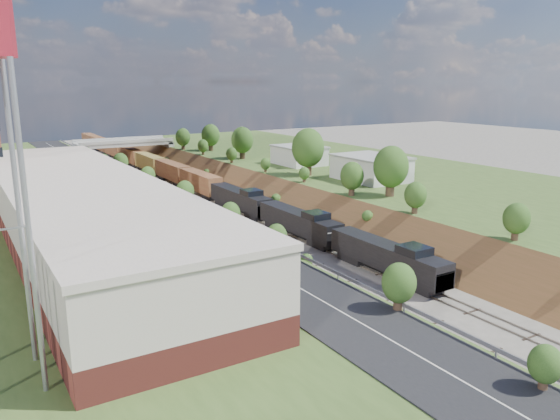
{
  "coord_description": "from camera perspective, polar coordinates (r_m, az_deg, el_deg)",
  "views": [
    {
      "loc": [
        -39.06,
        -20.17,
        21.8
      ],
      "look_at": [
        -4.17,
        37.08,
        6.0
      ],
      "focal_mm": 35.0,
      "sensor_mm": 36.0,
      "label": 1
    }
  ],
  "objects": [
    {
      "name": "rail_right_track",
      "position": [
        92.93,
        -3.79,
        -0.28
      ],
      "size": [
        1.58,
        180.0,
        0.18
      ],
      "primitive_type": "cube",
      "color": "gray",
      "rests_on": "ground"
    },
    {
      "name": "white_building_far",
      "position": [
        113.78,
        2.02,
        5.68
      ],
      "size": [
        8.0,
        10.0,
        3.6
      ],
      "primitive_type": "cube",
      "color": "silver",
      "rests_on": "platform_right"
    },
    {
      "name": "overpass",
      "position": [
        148.41,
        -15.99,
        6.22
      ],
      "size": [
        24.5,
        8.3,
        7.4
      ],
      "color": "gray",
      "rests_on": "ground"
    },
    {
      "name": "rail_left_track",
      "position": [
        90.71,
        -6.7,
        -0.68
      ],
      "size": [
        1.58,
        180.0,
        0.18
      ],
      "primitive_type": "cube",
      "color": "gray",
      "rests_on": "ground"
    },
    {
      "name": "tree_right_large",
      "position": [
        83.18,
        11.52,
        4.41
      ],
      "size": [
        5.25,
        5.25,
        7.61
      ],
      "color": "#473323",
      "rests_on": "platform_right"
    },
    {
      "name": "white_building_near",
      "position": [
        96.66,
        9.47,
        4.27
      ],
      "size": [
        9.0,
        12.0,
        4.0
      ],
      "primitive_type": "cube",
      "color": "silver",
      "rests_on": "platform_right"
    },
    {
      "name": "platform_left",
      "position": [
        82.69,
        -26.24,
        -1.63
      ],
      "size": [
        44.0,
        180.0,
        5.0
      ],
      "primitive_type": "cube",
      "color": "#3C5623",
      "rests_on": "ground"
    },
    {
      "name": "guardrail",
      "position": [
        86.17,
        -12.06,
        2.09
      ],
      "size": [
        0.1,
        171.0,
        0.7
      ],
      "color": "#99999E",
      "rests_on": "platform_left"
    },
    {
      "name": "commercial_building",
      "position": [
        60.69,
        -20.07,
        -0.21
      ],
      "size": [
        14.3,
        62.3,
        7.0
      ],
      "color": "brown",
      "rests_on": "platform_left"
    },
    {
      "name": "freight_train",
      "position": [
        129.55,
        -12.28,
        4.41
      ],
      "size": [
        2.91,
        164.11,
        4.55
      ],
      "color": "black",
      "rests_on": "ground"
    },
    {
      "name": "platform_right",
      "position": [
        109.52,
        10.44,
        2.89
      ],
      "size": [
        44.0,
        180.0,
        5.0
      ],
      "primitive_type": "cube",
      "color": "#3C5623",
      "rests_on": "ground"
    },
    {
      "name": "tree_left_crest",
      "position": [
        50.75,
        2.69,
        -3.67
      ],
      "size": [
        2.45,
        2.45,
        3.55
      ],
      "color": "#473323",
      "rests_on": "platform_left"
    },
    {
      "name": "embankment_left",
      "position": [
        87.7,
        -11.69,
        -1.41
      ],
      "size": [
        10.0,
        180.0,
        10.0
      ],
      "primitive_type": "cube",
      "rotation": [
        0.0,
        0.79,
        0.0
      ],
      "color": "brown",
      "rests_on": "ground"
    },
    {
      "name": "road",
      "position": [
        85.23,
        -14.69,
        1.49
      ],
      "size": [
        8.0,
        180.0,
        0.1
      ],
      "primitive_type": "cube",
      "color": "black",
      "rests_on": "platform_left"
    },
    {
      "name": "embankment_right",
      "position": [
        97.0,
        0.61,
        0.27
      ],
      "size": [
        10.0,
        180.0,
        10.0
      ],
      "primitive_type": "cube",
      "rotation": [
        0.0,
        0.79,
        0.0
      ],
      "color": "brown",
      "rests_on": "ground"
    }
  ]
}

